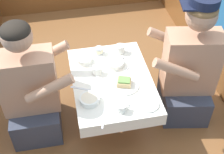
# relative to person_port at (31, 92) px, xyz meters

# --- Properties ---
(ground_plane) EXTENTS (60.00, 60.00, 0.00)m
(ground_plane) POSITION_rel_person_port_xyz_m (0.59, 0.03, -0.70)
(ground_plane) COLOR navy
(boat_deck) EXTENTS (2.09, 3.54, 0.31)m
(boat_deck) POSITION_rel_person_port_xyz_m (0.59, 0.03, -0.55)
(boat_deck) COLOR brown
(boat_deck) RESTS_ON ground_plane
(cockpit_table) EXTENTS (0.58, 0.81, 0.44)m
(cockpit_table) POSITION_rel_person_port_xyz_m (0.59, -0.02, -0.01)
(cockpit_table) COLOR #B2B2B7
(cockpit_table) RESTS_ON boat_deck
(person_port) EXTENTS (0.52, 0.44, 0.99)m
(person_port) POSITION_rel_person_port_xyz_m (0.00, 0.00, 0.00)
(person_port) COLOR #333847
(person_port) RESTS_ON boat_deck
(person_starboard) EXTENTS (0.57, 0.52, 1.06)m
(person_starboard) POSITION_rel_person_port_xyz_m (1.18, -0.04, 0.04)
(person_starboard) COLOR #333847
(person_starboard) RESTS_ON boat_deck
(plate_sandwich) EXTENTS (0.22, 0.22, 0.01)m
(plate_sandwich) POSITION_rel_person_port_xyz_m (0.66, -0.10, 0.05)
(plate_sandwich) COLOR silver
(plate_sandwich) RESTS_ON cockpit_table
(plate_bread) EXTENTS (0.16, 0.16, 0.01)m
(plate_bread) POSITION_rel_person_port_xyz_m (0.78, -0.32, 0.05)
(plate_bread) COLOR silver
(plate_bread) RESTS_ON cockpit_table
(sandwich) EXTENTS (0.12, 0.11, 0.05)m
(sandwich) POSITION_rel_person_port_xyz_m (0.66, -0.10, 0.07)
(sandwich) COLOR #E0BC7F
(sandwich) RESTS_ON plate_sandwich
(bowl_port_near) EXTENTS (0.11, 0.11, 0.04)m
(bowl_port_near) POSITION_rel_person_port_xyz_m (0.42, 0.21, 0.06)
(bowl_port_near) COLOR silver
(bowl_port_near) RESTS_ON cockpit_table
(bowl_starboard_near) EXTENTS (0.14, 0.14, 0.04)m
(bowl_starboard_near) POSITION_rel_person_port_xyz_m (0.64, 0.12, 0.06)
(bowl_starboard_near) COLOR silver
(bowl_starboard_near) RESTS_ON cockpit_table
(bowl_center_far) EXTENTS (0.14, 0.14, 0.04)m
(bowl_center_far) POSITION_rel_person_port_xyz_m (0.40, -0.21, 0.06)
(bowl_center_far) COLOR silver
(bowl_center_far) RESTS_ON cockpit_table
(coffee_cup_port) EXTENTS (0.09, 0.07, 0.06)m
(coffee_cup_port) POSITION_rel_person_port_xyz_m (0.49, 0.06, 0.07)
(coffee_cup_port) COLOR silver
(coffee_cup_port) RESTS_ON cockpit_table
(coffee_cup_starboard) EXTENTS (0.09, 0.07, 0.05)m
(coffee_cup_starboard) POSITION_rel_person_port_xyz_m (0.59, -0.34, 0.07)
(coffee_cup_starboard) COLOR silver
(coffee_cup_starboard) RESTS_ON cockpit_table
(coffee_cup_center) EXTENTS (0.10, 0.07, 0.07)m
(coffee_cup_center) POSITION_rel_person_port_xyz_m (0.72, 0.27, 0.08)
(coffee_cup_center) COLOR silver
(coffee_cup_center) RESTS_ON cockpit_table
(tin_can) EXTENTS (0.07, 0.07, 0.05)m
(tin_can) POSITION_rel_person_port_xyz_m (0.55, 0.29, 0.07)
(tin_can) COLOR silver
(tin_can) RESTS_ON cockpit_table
(utensil_spoon_port) EXTENTS (0.16, 0.08, 0.01)m
(utensil_spoon_port) POSITION_rel_person_port_xyz_m (0.48, -0.05, 0.04)
(utensil_spoon_port) COLOR silver
(utensil_spoon_port) RESTS_ON cockpit_table
(utensil_spoon_center) EXTENTS (0.16, 0.08, 0.01)m
(utensil_spoon_center) POSITION_rel_person_port_xyz_m (0.34, -0.07, 0.04)
(utensil_spoon_center) COLOR silver
(utensil_spoon_center) RESTS_ON cockpit_table
(utensil_knife_port) EXTENTS (0.12, 0.13, 0.00)m
(utensil_knife_port) POSITION_rel_person_port_xyz_m (0.70, 0.03, 0.04)
(utensil_knife_port) COLOR silver
(utensil_knife_port) RESTS_ON cockpit_table
(utensil_knife_starboard) EXTENTS (0.06, 0.17, 0.00)m
(utensil_knife_starboard) POSITION_rel_person_port_xyz_m (0.46, -0.38, 0.04)
(utensil_knife_starboard) COLOR silver
(utensil_knife_starboard) RESTS_ON cockpit_table
(utensil_spoon_starboard) EXTENTS (0.06, 0.17, 0.01)m
(utensil_spoon_starboard) POSITION_rel_person_port_xyz_m (0.45, -0.04, 0.04)
(utensil_spoon_starboard) COLOR silver
(utensil_spoon_starboard) RESTS_ON cockpit_table
(utensil_fork_starboard) EXTENTS (0.15, 0.12, 0.00)m
(utensil_fork_starboard) POSITION_rel_person_port_xyz_m (0.76, 0.15, 0.04)
(utensil_fork_starboard) COLOR silver
(utensil_fork_starboard) RESTS_ON cockpit_table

